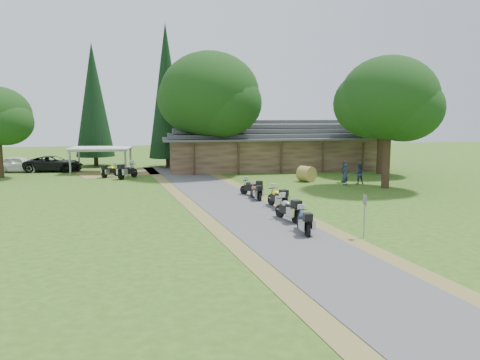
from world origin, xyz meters
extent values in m
plane|color=#345417|center=(0.00, 0.00, 0.00)|extent=(120.00, 120.00, 0.00)
plane|color=#504F52|center=(-0.50, 4.00, 0.00)|extent=(51.95, 51.95, 0.00)
imported|color=white|center=(-18.07, 24.84, 0.94)|extent=(3.07, 5.90, 1.88)
imported|color=black|center=(-14.98, 24.85, 1.11)|extent=(3.01, 6.01, 2.22)
imported|color=#2D3554|center=(8.99, 11.81, 1.01)|extent=(0.70, 0.67, 2.01)
imported|color=#2D3554|center=(10.37, 12.29, 0.93)|extent=(0.60, 0.50, 1.86)
imported|color=#2D3554|center=(9.53, 13.19, 1.01)|extent=(0.43, 0.58, 2.01)
cylinder|color=olive|center=(6.70, 14.23, 0.62)|extent=(1.65, 1.61, 1.25)
cone|color=black|center=(-4.14, 26.52, 7.23)|extent=(3.78, 3.78, 14.47)
cone|color=black|center=(-11.56, 28.85, 6.33)|extent=(3.94, 3.94, 12.67)
camera|label=1|loc=(-5.23, -21.92, 5.53)|focal=35.00mm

